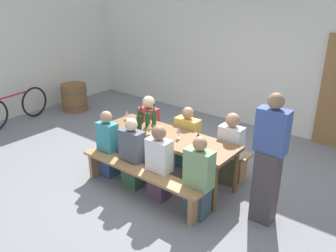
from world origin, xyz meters
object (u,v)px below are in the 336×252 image
(bench_near, at_px, (140,174))
(standing_host, at_px, (268,162))
(seated_guest_near_0, at_px, (108,145))
(wine_barrel, at_px, (74,97))
(tasting_table, at_px, (168,140))
(wine_glass_1, at_px, (198,136))
(bench_far, at_px, (192,144))
(wine_glass_0, at_px, (150,126))
(seated_guest_far_0, at_px, (149,126))
(wine_bottle_1, at_px, (141,117))
(wine_bottle_2, at_px, (148,119))
(parked_bicycle_0, at_px, (14,108))
(seated_guest_near_3, at_px, (199,180))
(wine_bottle_0, at_px, (154,116))
(seated_guest_near_1, at_px, (133,155))
(seated_guest_far_1, at_px, (187,140))
(wine_bottle_3, at_px, (139,122))
(seated_guest_near_2, at_px, (159,164))
(wine_glass_2, at_px, (127,113))
(wine_glass_3, at_px, (179,130))
(seated_guest_far_2, at_px, (230,150))

(bench_near, height_order, standing_host, standing_host)
(seated_guest_near_0, height_order, wine_barrel, seated_guest_near_0)
(tasting_table, xyz_separation_m, standing_host, (1.63, -0.05, 0.17))
(tasting_table, xyz_separation_m, wine_barrel, (-3.88, 1.15, -0.34))
(wine_glass_1, distance_m, wine_barrel, 4.54)
(bench_far, height_order, standing_host, standing_host)
(wine_glass_0, xyz_separation_m, wine_barrel, (-3.63, 1.29, -0.54))
(seated_guest_far_0, height_order, standing_host, standing_host)
(bench_near, distance_m, seated_guest_near_0, 0.84)
(wine_glass_0, relative_size, wine_barrel, 0.25)
(wine_bottle_1, xyz_separation_m, wine_bottle_2, (0.20, -0.06, 0.02))
(seated_guest_near_0, bearing_deg, parked_bicycle_0, 85.73)
(bench_far, xyz_separation_m, wine_glass_1, (0.50, -0.58, 0.49))
(wine_glass_1, bearing_deg, seated_guest_near_3, -54.90)
(wine_bottle_0, bearing_deg, seated_guest_near_1, -75.12)
(seated_guest_far_1, bearing_deg, wine_bottle_2, -47.89)
(wine_glass_0, distance_m, wine_glass_1, 0.78)
(wine_bottle_2, bearing_deg, seated_guest_near_1, -70.96)
(seated_guest_near_1, bearing_deg, wine_barrel, 65.30)
(bench_near, bearing_deg, seated_guest_far_1, 89.55)
(seated_guest_far_1, bearing_deg, wine_bottle_3, -39.31)
(seated_guest_near_2, bearing_deg, tasting_table, 25.72)
(wine_barrel, bearing_deg, wine_bottle_0, -15.31)
(seated_guest_far_0, bearing_deg, wine_glass_2, -19.39)
(seated_guest_far_1, bearing_deg, wine_glass_3, 20.44)
(seated_guest_far_0, distance_m, seated_guest_far_1, 0.85)
(wine_glass_3, relative_size, seated_guest_near_0, 0.17)
(bench_near, distance_m, standing_host, 1.80)
(tasting_table, bearing_deg, bench_near, -90.00)
(wine_glass_2, bearing_deg, seated_guest_far_0, 70.61)
(wine_glass_2, bearing_deg, seated_guest_near_1, -40.66)
(wine_glass_3, bearing_deg, seated_guest_near_0, -152.91)
(wine_bottle_0, relative_size, wine_glass_1, 2.39)
(seated_guest_near_0, relative_size, seated_guest_near_3, 0.96)
(seated_guest_near_1, xyz_separation_m, seated_guest_near_2, (0.52, 0.00, 0.02))
(wine_bottle_0, relative_size, wine_bottle_3, 1.05)
(seated_guest_far_1, relative_size, standing_host, 0.62)
(tasting_table, height_order, seated_guest_near_1, seated_guest_near_1)
(standing_host, bearing_deg, seated_guest_near_2, 18.13)
(seated_guest_far_2, bearing_deg, wine_barrel, -97.90)
(wine_bottle_0, bearing_deg, seated_guest_near_0, -115.45)
(wine_bottle_2, xyz_separation_m, wine_barrel, (-3.41, 1.09, -0.55))
(seated_guest_far_0, relative_size, wine_barrel, 1.66)
(wine_glass_2, height_order, wine_glass_3, wine_glass_3)
(wine_glass_2, xyz_separation_m, wine_barrel, (-2.90, 1.05, -0.53))
(wine_glass_2, distance_m, seated_guest_near_3, 2.01)
(seated_guest_far_2, bearing_deg, wine_bottle_0, -77.54)
(wine_glass_1, height_order, seated_guest_near_3, seated_guest_near_3)
(wine_glass_0, bearing_deg, standing_host, 2.58)
(bench_near, bearing_deg, wine_glass_2, 142.43)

